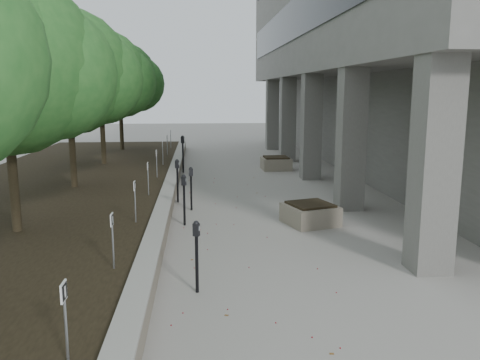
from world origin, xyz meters
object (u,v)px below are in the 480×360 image
parking_meter_3 (191,189)px  parking_meter_4 (177,181)px  crabapple_tree_3 (69,99)px  parking_meter_2 (184,200)px  parking_meter_5 (183,154)px  planter_back (276,163)px  parking_meter_1 (197,257)px  planter_front (310,214)px  crabapple_tree_4 (101,97)px  crabapple_tree_5 (120,96)px  crabapple_tree_2 (7,103)px

parking_meter_3 → parking_meter_4: 1.15m
crabapple_tree_3 → parking_meter_2: (3.53, -3.39, -2.47)m
crabapple_tree_3 → parking_meter_5: 6.30m
parking_meter_3 → planter_back: (3.56, 7.18, -0.34)m
parking_meter_1 → planter_front: 5.05m
crabapple_tree_4 → parking_meter_5: crabapple_tree_4 is taller
crabapple_tree_5 → parking_meter_5: crabapple_tree_5 is taller
parking_meter_3 → parking_meter_4: (-0.43, 1.07, 0.04)m
crabapple_tree_2 → planter_back: 12.97m
crabapple_tree_4 → crabapple_tree_5: bearing=90.0°
crabapple_tree_4 → parking_meter_2: crabapple_tree_4 is taller
crabapple_tree_5 → parking_meter_2: crabapple_tree_5 is taller
crabapple_tree_2 → crabapple_tree_5: (0.00, 15.00, 0.00)m
parking_meter_3 → planter_back: bearing=49.0°
crabapple_tree_2 → parking_meter_2: crabapple_tree_2 is taller
planter_back → parking_meter_1: bearing=-104.6°
parking_meter_3 → parking_meter_5: bearing=79.1°
crabapple_tree_3 → parking_meter_2: size_ratio=4.17×
parking_meter_3 → parking_meter_4: parking_meter_4 is taller
crabapple_tree_3 → parking_meter_3: (3.68, -1.80, -2.49)m
parking_meter_2 → parking_meter_3: bearing=102.8°
parking_meter_4 → crabapple_tree_2: bearing=-111.9°
crabapple_tree_2 → parking_meter_2: bearing=24.5°
crabapple_tree_4 → planter_front: (6.72, -8.55, -2.85)m
crabapple_tree_2 → parking_meter_3: 5.48m
planter_front → parking_meter_5: bearing=112.4°
crabapple_tree_2 → planter_back: size_ratio=4.49×
crabapple_tree_3 → crabapple_tree_4: (0.00, 5.00, 0.00)m
crabapple_tree_2 → crabapple_tree_3: size_ratio=1.00×
crabapple_tree_3 → crabapple_tree_2: bearing=-90.0°
planter_back → planter_front: bearing=-93.3°
parking_meter_5 → crabapple_tree_2: bearing=-93.4°
parking_meter_4 → planter_front: 4.49m
parking_meter_4 → parking_meter_3: bearing=-52.7°
crabapple_tree_3 → planter_front: 8.12m
crabapple_tree_5 → parking_meter_2: 14.07m
parking_meter_2 → parking_meter_4: (-0.28, 2.66, 0.02)m
parking_meter_4 → parking_meter_5: parking_meter_5 is taller
crabapple_tree_2 → planter_front: size_ratio=4.62×
planter_front → planter_back: planter_back is taller
crabapple_tree_5 → parking_meter_4: 11.48m
parking_meter_3 → planter_front: size_ratio=1.06×
crabapple_tree_2 → crabapple_tree_4: same height
crabapple_tree_5 → planter_back: crabapple_tree_5 is taller
crabapple_tree_2 → parking_meter_5: size_ratio=3.49×
crabapple_tree_5 → parking_meter_3: bearing=-72.7°
parking_meter_1 → planter_back: size_ratio=1.03×
parking_meter_1 → parking_meter_5: size_ratio=0.80×
crabapple_tree_5 → crabapple_tree_3: bearing=-90.0°
planter_back → crabapple_tree_4: bearing=-177.0°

